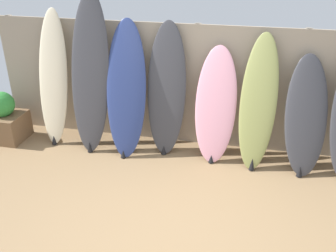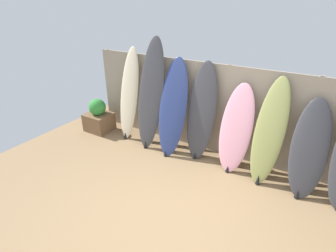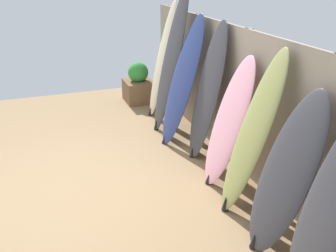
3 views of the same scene
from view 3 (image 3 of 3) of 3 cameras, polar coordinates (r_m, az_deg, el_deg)
The scene contains 11 objects.
ground at distance 4.62m, azimuth -12.15°, elevation -9.70°, with size 7.68×7.68×0.00m, color #8E704C.
fence_back at distance 4.83m, azimuth 11.07°, elevation 3.81°, with size 6.08×0.11×1.80m.
surfboard_cream_0 at distance 6.47m, azimuth -0.87°, elevation 9.95°, with size 0.46×0.56×1.97m.
surfboard_charcoal_1 at distance 5.84m, azimuth 0.41°, elevation 9.77°, with size 0.57×0.60×2.23m.
surfboard_navy_2 at distance 5.40m, azimuth 2.18°, elevation 6.76°, with size 0.63×0.72×1.89m.
surfboard_charcoal_3 at distance 4.99m, azimuth 5.99°, elevation 5.02°, with size 0.56×0.48×1.87m.
surfboard_pink_4 at distance 4.43m, azimuth 9.19°, elevation 0.42°, with size 0.57×0.55×1.57m.
surfboard_olive_5 at distance 3.94m, azimuth 12.74°, elevation -1.32°, with size 0.51×0.64×1.77m.
surfboard_charcoal_6 at distance 3.55m, azimuth 17.64°, elevation -7.00°, with size 0.62×0.71×1.53m.
surfboard_charcoal_7 at distance 3.17m, azimuth 24.21°, elevation -10.39°, with size 0.53×0.62×1.69m.
planter_box at distance 7.33m, azimuth -4.51°, elevation 6.24°, with size 0.58×0.53×0.78m.
Camera 3 is at (3.88, -0.39, 2.49)m, focal length 40.00 mm.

